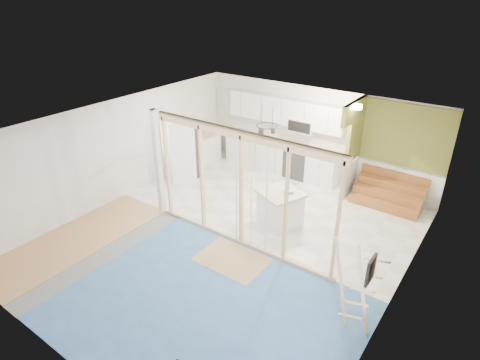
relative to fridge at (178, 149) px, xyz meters
The scene contains 16 objects.
room 3.48m from the fridge, 28.07° to the right, with size 7.01×8.01×2.61m.
floor_overlays 3.60m from the fridge, 26.62° to the right, with size 7.00×8.00×0.03m.
stud_frame 3.32m from the fridge, 30.09° to the right, with size 4.66×0.14×2.60m.
base_cabinets 2.29m from the fridge, 50.35° to the left, with size 4.45×2.24×0.93m.
upper_cabinets 3.25m from the fridge, 44.78° to the left, with size 3.60×0.41×0.85m.
green_partition 5.48m from the fridge, 21.77° to the left, with size 2.25×1.51×2.60m.
pot_rack 2.97m from the fridge, ahead, with size 0.52×0.52×0.72m.
sheathing_panel 7.48m from the fridge, 29.05° to the right, with size 0.02×4.00×2.60m, color tan.
electrical_panel 7.19m from the fridge, 25.03° to the right, with size 0.04×0.30×0.40m, color #333337.
ceiling_light 4.94m from the fridge, 17.18° to the left, with size 0.32×0.32×0.08m, color #FFEABF.
fridge is the anchor object (origin of this frame).
island 3.71m from the fridge, ahead, with size 1.15×1.15×0.86m.
bowl 3.79m from the fridge, ahead, with size 0.26×0.26×0.06m, color white.
soap_bottle_a 2.11m from the fridge, 74.94° to the left, with size 0.11×0.11×0.29m, color #AEB4C2.
soap_bottle_b 3.04m from the fridge, 40.52° to the left, with size 0.09×0.09×0.19m, color silver.
ladder 6.66m from the fridge, 22.26° to the right, with size 0.87×0.07×1.62m.
Camera 1 is at (4.49, -5.90, 5.11)m, focal length 30.00 mm.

